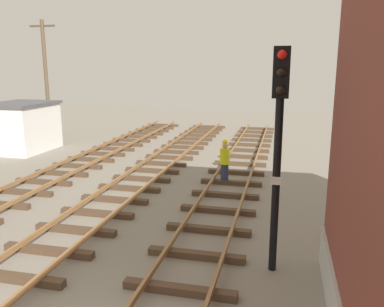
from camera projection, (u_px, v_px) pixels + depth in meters
The scene contains 4 objects.
signal_mast at pixel (278, 135), 8.77m from camera, with size 0.36×0.40×5.18m.
control_hut at pixel (22, 127), 22.48m from camera, with size 3.00×3.80×2.76m.
utility_pole_far at pixel (46, 77), 26.60m from camera, with size 1.80×0.24×7.72m.
track_worker_foreground at pixel (225, 162), 16.14m from camera, with size 0.40×0.40×1.87m.
Camera 1 is at (2.98, -4.92, 4.77)m, focal length 37.05 mm.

